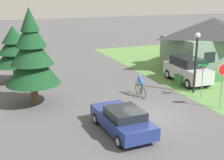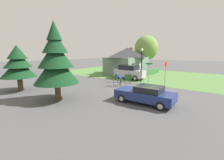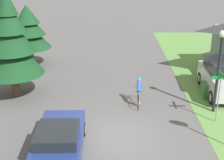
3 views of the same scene
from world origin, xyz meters
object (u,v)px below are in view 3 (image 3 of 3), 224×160
parked_suv_right (222,77)px  street_name_sign (220,88)px  street_lamp (220,60)px  conifer_tall_near (11,42)px  sedan_left_lane (59,141)px  conifer_tall_far (28,30)px  cyclist (139,93)px

parked_suv_right → street_name_sign: size_ratio=1.75×
street_lamp → conifer_tall_near: bearing=170.1°
sedan_left_lane → parked_suv_right: (8.59, 6.54, 0.33)m
conifer_tall_far → cyclist: bearing=-41.6°
sedan_left_lane → cyclist: 6.04m
street_lamp → sedan_left_lane: bearing=-151.3°
parked_suv_right → street_name_sign: 3.89m
sedan_left_lane → street_name_sign: size_ratio=1.74×
conifer_tall_near → conifer_tall_far: 5.73m
conifer_tall_near → parked_suv_right: bearing=2.4°
parked_suv_right → street_name_sign: (-1.32, -3.57, 0.77)m
cyclist → street_name_sign: bearing=-112.8°
sedan_left_lane → conifer_tall_near: conifer_tall_near is taller
street_name_sign → conifer_tall_near: size_ratio=0.41×
street_lamp → parked_suv_right: bearing=65.7°
street_name_sign → parked_suv_right: bearing=69.7°
conifer_tall_far → street_name_sign: bearing=-37.5°
street_name_sign → conifer_tall_near: bearing=164.2°
cyclist → street_lamp: size_ratio=0.41×
street_lamp → street_name_sign: size_ratio=1.73×
cyclist → conifer_tall_far: bearing=52.9°
cyclist → parked_suv_right: (5.03, 1.66, 0.30)m
street_lamp → cyclist: bearing=168.9°
cyclist → conifer_tall_far: (-7.70, 6.84, 2.01)m
conifer_tall_near → conifer_tall_far: conifer_tall_near is taller
conifer_tall_near → conifer_tall_far: size_ratio=1.36×
cyclist → conifer_tall_near: conifer_tall_near is taller
sedan_left_lane → street_lamp: (7.49, 4.11, 2.16)m
conifer_tall_far → parked_suv_right: bearing=-22.1°
parked_suv_right → sedan_left_lane: bearing=129.4°
street_name_sign → conifer_tall_near: (-10.84, 3.07, 1.47)m
parked_suv_right → conifer_tall_near: size_ratio=0.72×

